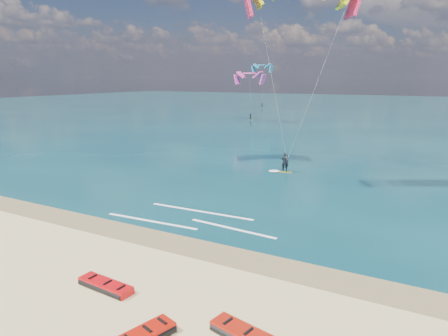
# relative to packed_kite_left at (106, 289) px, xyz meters

# --- Properties ---
(ground) EXTENTS (320.00, 320.00, 0.00)m
(ground) POSITION_rel_packed_kite_left_xyz_m (-0.66, 42.53, 0.00)
(ground) COLOR tan
(ground) RESTS_ON ground
(wet_sand_strip) EXTENTS (320.00, 2.40, 0.01)m
(wet_sand_strip) POSITION_rel_packed_kite_left_xyz_m (-0.66, 5.53, 0.00)
(wet_sand_strip) COLOR olive
(wet_sand_strip) RESTS_ON ground
(sea) EXTENTS (320.00, 200.00, 0.04)m
(sea) POSITION_rel_packed_kite_left_xyz_m (-0.66, 106.53, 0.02)
(sea) COLOR #0A2E3B
(sea) RESTS_ON ground
(packed_kite_left) EXTENTS (2.95, 1.25, 0.39)m
(packed_kite_left) POSITION_rel_packed_kite_left_xyz_m (0.00, 0.00, 0.00)
(packed_kite_left) COLOR red
(packed_kite_left) RESTS_ON ground
(kitesurfer_main) EXTENTS (9.99, 9.02, 17.25)m
(kitesurfer_main) POSITION_rel_packed_kite_left_xyz_m (1.00, 21.22, 8.95)
(kitesurfer_main) COLOR yellow
(kitesurfer_main) RESTS_ON sea
(shoreline_foam) EXTENTS (11.43, 3.66, 0.01)m
(shoreline_foam) POSITION_rel_packed_kite_left_xyz_m (-1.28, 9.08, 0.04)
(shoreline_foam) COLOR white
(shoreline_foam) RESTS_ON ground
(distant_kites) EXTENTS (74.67, 35.73, 12.38)m
(distant_kites) POSITION_rel_packed_kite_left_xyz_m (-7.27, 76.94, 5.56)
(distant_kites) COLOR #EA449F
(distant_kites) RESTS_ON ground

